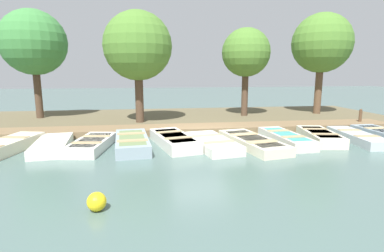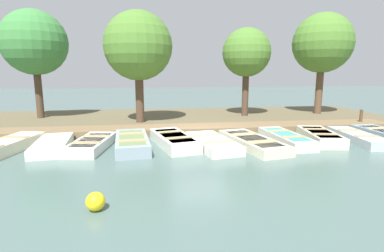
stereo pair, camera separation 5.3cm
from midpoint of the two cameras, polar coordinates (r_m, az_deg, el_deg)
The scene contains 19 objects.
ground_plane at distance 12.79m, azimuth 1.52°, elevation -2.21°, with size 80.00×80.00×0.00m, color #4C6660.
shore_bank at distance 17.64m, azimuth -1.22°, elevation 1.55°, with size 8.00×24.00×0.16m.
dock_walkway at distance 13.96m, azimuth 0.67°, elevation -0.54°, with size 1.56×19.08×0.29m.
rowboat_1 at distance 12.18m, azimuth -32.48°, elevation -3.44°, with size 3.63×1.77×0.44m.
rowboat_2 at distance 11.98m, azimuth -25.18°, elevation -3.26°, with size 3.01×1.45×0.34m.
rowboat_3 at distance 11.51m, azimuth -18.65°, elevation -3.25°, with size 2.94×1.50×0.37m.
rowboat_4 at distance 11.30m, azimuth -11.49°, elevation -3.01°, with size 3.33×1.44×0.43m.
rowboat_5 at distance 11.38m, azimuth -3.62°, elevation -2.68°, with size 3.23×1.80×0.44m.
rowboat_6 at distance 11.17m, azimuth 3.72°, elevation -3.19°, with size 3.23×1.71×0.35m.
rowboat_7 at distance 11.49m, azimuth 11.29°, elevation -2.98°, with size 3.69×1.83×0.36m.
rowboat_8 at distance 12.35m, azimuth 17.27°, elevation -2.21°, with size 3.16×1.12×0.40m.
rowboat_9 at distance 13.16m, azimuth 23.04°, elevation -1.77°, with size 2.94×1.55×0.42m.
rowboat_10 at distance 13.80m, azimuth 28.86°, elevation -1.83°, with size 3.27×1.27×0.36m.
mooring_post_far at distance 17.29m, azimuth 29.31°, elevation 1.35°, with size 0.15×0.15×0.93m.
buoy at distance 6.54m, azimuth -17.93°, elevation -13.55°, with size 0.39×0.39×0.39m.
park_tree_far_left at distance 19.14m, azimuth -28.03°, elevation 13.78°, with size 3.55×3.55×6.12m.
park_tree_left at distance 15.79m, azimuth -10.40°, elevation 14.67°, with size 3.46×3.46×5.78m.
park_tree_center at distance 18.18m, azimuth 10.17°, elevation 13.49°, with size 2.81×2.81×5.27m.
park_tree_right at distance 20.45m, azimuth 23.41°, elevation 14.20°, with size 3.58×3.58×6.27m.
Camera 1 is at (12.30, -2.15, 2.79)m, focal length 28.00 mm.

